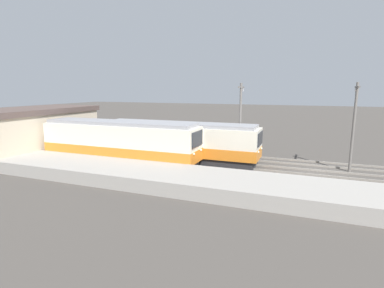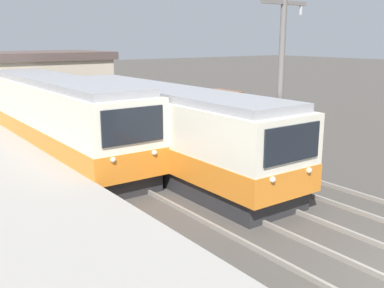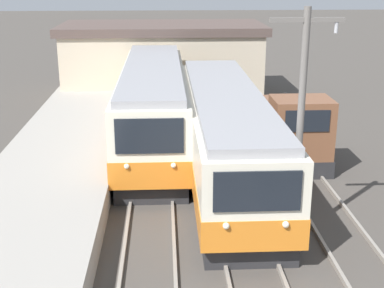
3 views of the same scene
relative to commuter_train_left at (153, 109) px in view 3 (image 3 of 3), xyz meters
The scene contains 5 objects.
commuter_train_left is the anchor object (origin of this frame).
commuter_train_center 4.99m from the commuter_train_left, 55.87° to the right, with size 2.84×14.37×3.44m.
shunting_locomotive 6.22m from the commuter_train_left, 20.62° to the right, with size 2.40×5.61×3.00m.
catenary_mast_mid 10.45m from the commuter_train_left, 65.15° to the right, with size 2.00×0.20×6.80m.
station_building 10.42m from the commuter_train_left, 87.57° to the left, with size 12.60×6.30×4.49m.
Camera 3 is at (-2.09, -7.91, 7.73)m, focal length 50.00 mm.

